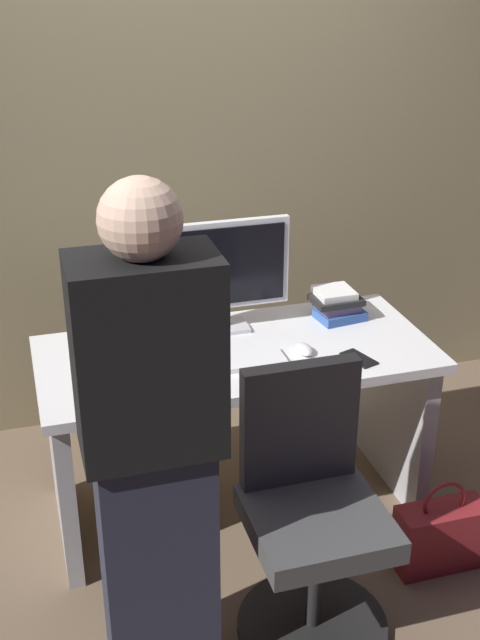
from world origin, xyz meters
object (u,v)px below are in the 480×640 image
at_px(monitor, 222,270).
at_px(mouse, 304,349).
at_px(office_chair, 311,519).
at_px(person_at_desk, 153,450).
at_px(cup_by_monitor, 127,331).
at_px(desk, 236,400).
at_px(cell_phone, 359,358).
at_px(cup_near_keyboard, 114,383).
at_px(keyboard, 228,364).
at_px(handbag, 440,535).
at_px(book_stack, 337,305).

distance_m(monitor, mouse, 0.45).
height_order(office_chair, person_at_desk, person_at_desk).
xyz_separation_m(office_chair, person_at_desk, (-0.52, -0.06, 0.41)).
bearing_deg(person_at_desk, cup_by_monitor, 85.54).
xyz_separation_m(office_chair, cup_by_monitor, (-0.45, 0.88, 0.35)).
bearing_deg(desk, cell_phone, -25.90).
height_order(mouse, cell_phone, mouse).
xyz_separation_m(desk, cup_near_keyboard, (-0.50, -0.20, 0.26)).
height_order(office_chair, monitor, monitor).
relative_size(desk, office_chair, 1.61).
xyz_separation_m(office_chair, monitor, (-0.06, 0.87, 0.56)).
bearing_deg(cup_by_monitor, cell_phone, -26.88).
xyz_separation_m(desk, cup_by_monitor, (-0.39, 0.21, 0.26)).
bearing_deg(keyboard, cup_by_monitor, 135.06).
bearing_deg(cup_by_monitor, cup_near_keyboard, -104.92).
bearing_deg(cell_phone, office_chair, -145.79).
bearing_deg(person_at_desk, handbag, 8.82).
bearing_deg(desk, mouse, -22.46).
height_order(monitor, mouse, monitor).
relative_size(book_stack, handbag, 0.59).
height_order(book_stack, handbag, book_stack).
bearing_deg(cup_near_keyboard, monitor, 38.56).
bearing_deg(mouse, person_at_desk, -137.93).
xyz_separation_m(desk, mouse, (0.24, -0.10, 0.24)).
bearing_deg(desk, person_at_desk, -122.22).
xyz_separation_m(book_stack, cell_phone, (-0.06, -0.36, -0.06)).
relative_size(person_at_desk, cup_near_keyboard, 19.13).
xyz_separation_m(cup_near_keyboard, handbag, (1.13, -0.36, -0.64)).
xyz_separation_m(person_at_desk, handbag, (1.10, 0.17, -0.70)).
bearing_deg(cup_near_keyboard, cell_phone, -0.37).
bearing_deg(desk, book_stack, 18.44).
height_order(book_stack, cell_phone, book_stack).
bearing_deg(book_stack, mouse, -132.90).
bearing_deg(cup_near_keyboard, cup_by_monitor, 75.08).
height_order(keyboard, cell_phone, keyboard).
relative_size(cup_near_keyboard, cup_by_monitor, 1.06).
relative_size(cup_near_keyboard, cell_phone, 0.59).
bearing_deg(mouse, cell_phone, -30.18).
distance_m(monitor, cell_phone, 0.63).
xyz_separation_m(cup_by_monitor, cell_phone, (0.81, -0.41, -0.04)).
bearing_deg(monitor, person_at_desk, -116.32).
distance_m(cup_near_keyboard, cup_by_monitor, 0.42).
height_order(cup_by_monitor, cell_phone, cup_by_monitor).
height_order(mouse, book_stack, book_stack).
relative_size(desk, mouse, 15.18).
bearing_deg(keyboard, desk, 60.51).
bearing_deg(keyboard, book_stack, 26.81).
distance_m(office_chair, keyboard, 0.65).
xyz_separation_m(cell_phone, handbag, (0.21, -0.36, -0.60)).
relative_size(cup_by_monitor, book_stack, 0.36).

